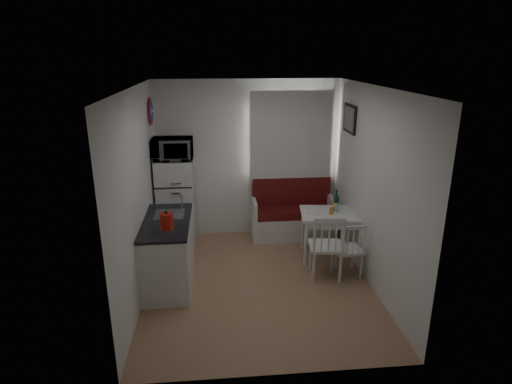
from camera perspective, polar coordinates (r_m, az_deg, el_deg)
floor at (r=5.95m, az=0.32°, el=-12.03°), size 3.00×3.50×0.02m
ceiling at (r=5.16m, az=0.37°, el=13.78°), size 3.00×3.50×0.02m
wall_back at (r=7.09m, az=-1.10°, el=4.35°), size 3.00×0.02×2.60m
wall_front at (r=3.81m, az=3.04°, el=-8.30°), size 3.00×0.02×2.60m
wall_left at (r=5.48m, az=-15.47°, el=-0.53°), size 0.02×3.50×2.60m
wall_right at (r=5.76m, az=15.36°, el=0.39°), size 0.02×3.50×2.60m
window at (r=7.08m, az=4.60°, el=6.97°), size 1.22×0.06×1.47m
curtain at (r=7.00m, az=4.71°, el=7.26°), size 1.35×0.02×1.50m
kitchen_counter at (r=5.89m, az=-11.63°, el=-7.76°), size 0.62×1.32×1.16m
wall_sign at (r=6.69m, az=-13.81°, el=10.41°), size 0.03×0.40×0.40m
picture_frame at (r=6.60m, az=12.38°, el=9.53°), size 0.04×0.52×0.42m
bench at (r=7.26m, az=4.87°, el=-3.45°), size 1.39×0.53×0.99m
dining_table at (r=6.49m, az=10.28°, el=-3.41°), size 1.04×0.78×0.72m
chair_left at (r=5.85m, az=9.61°, el=-6.39°), size 0.48×0.47×0.51m
chair_right at (r=5.98m, az=12.39°, el=-6.91°), size 0.42×0.40×0.44m
fridge at (r=6.94m, az=-10.61°, el=-1.36°), size 0.57×0.57×1.42m
microwave at (r=6.65m, az=-11.08°, el=5.65°), size 0.61×0.41×0.34m
kettle at (r=5.35m, az=-11.84°, el=-3.86°), size 0.19×0.19×0.25m
wine_bottle at (r=6.51m, az=10.64°, el=-1.08°), size 0.08×0.08×0.32m
drinking_glass_orange at (r=6.38m, az=10.03°, el=-2.48°), size 0.06×0.06×0.10m
drinking_glass_blue at (r=6.50m, az=10.71°, el=-2.15°), size 0.06×0.06×0.10m
plate at (r=6.40m, az=7.68°, el=-2.72°), size 0.22×0.22×0.02m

